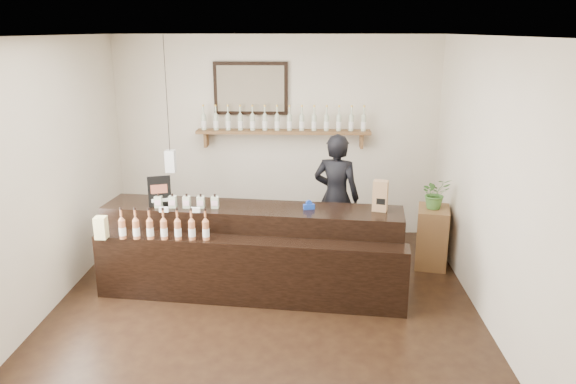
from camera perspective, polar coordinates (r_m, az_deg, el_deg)
The scene contains 10 objects.
ground at distance 6.02m, azimuth -2.46°, elevation -12.16°, with size 5.00×5.00×0.00m, color black.
room_shell at distance 5.42m, azimuth -2.68°, elevation 3.88°, with size 5.00×5.00×5.00m.
back_wall_decor at distance 7.76m, azimuth -2.26°, elevation 7.98°, with size 2.66×0.96×1.69m.
counter at distance 6.37m, azimuth -3.79°, elevation -6.13°, with size 3.41×1.25×1.10m.
promo_sign at distance 6.43m, azimuth -12.93°, elevation 0.06°, with size 0.24×0.10×0.35m.
paper_bag at distance 6.20m, azimuth 9.36°, elevation -0.38°, with size 0.18×0.16×0.34m.
tape_dispenser at distance 6.21m, azimuth 2.14°, elevation -1.40°, with size 0.13×0.08×0.10m.
side_cabinet at distance 7.24m, azimuth 14.41°, elevation -4.43°, with size 0.47×0.58×0.75m.
potted_plant at distance 7.06m, azimuth 14.73°, elevation -0.12°, with size 0.35×0.30×0.38m, color #40702C.
shopkeeper at distance 7.11m, azimuth 4.93°, elevation 0.31°, with size 0.67×0.44×1.84m, color black.
Camera 1 is at (0.45, -5.28, 2.86)m, focal length 35.00 mm.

